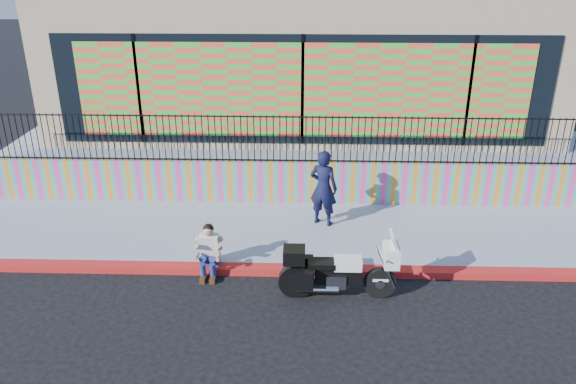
{
  "coord_description": "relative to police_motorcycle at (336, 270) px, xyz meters",
  "views": [
    {
      "loc": [
        0.08,
        -9.96,
        6.15
      ],
      "look_at": [
        -0.28,
        1.2,
        1.31
      ],
      "focal_mm": 35.0,
      "sensor_mm": 36.0,
      "label": 1
    }
  ],
  "objects": [
    {
      "name": "mural_wall",
      "position": [
        -0.7,
        4.04,
        0.12
      ],
      "size": [
        16.0,
        0.2,
        1.1
      ],
      "primitive_type": "cube",
      "color": "#E53C89",
      "rests_on": "sidewalk"
    },
    {
      "name": "sidewalk",
      "position": [
        -0.7,
        2.44,
        -0.5
      ],
      "size": [
        16.0,
        3.0,
        0.15
      ],
      "primitive_type": "cube",
      "color": "#8B93A7",
      "rests_on": "ground"
    },
    {
      "name": "red_curb",
      "position": [
        -0.7,
        0.79,
        -0.5
      ],
      "size": [
        16.0,
        0.3,
        0.15
      ],
      "primitive_type": "cube",
      "color": "#A70B27",
      "rests_on": "ground"
    },
    {
      "name": "police_officer",
      "position": [
        -0.18,
        2.83,
        0.49
      ],
      "size": [
        0.78,
        0.66,
        1.83
      ],
      "primitive_type": "imported",
      "rotation": [
        0.0,
        0.0,
        2.74
      ],
      "color": "black",
      "rests_on": "sidewalk"
    },
    {
      "name": "seated_man",
      "position": [
        -2.55,
        0.69,
        -0.13
      ],
      "size": [
        0.54,
        0.71,
        1.06
      ],
      "color": "navy",
      "rests_on": "ground"
    },
    {
      "name": "storefront_building",
      "position": [
        -0.7,
        8.92,
        2.67
      ],
      "size": [
        14.0,
        8.06,
        4.0
      ],
      "color": "tan",
      "rests_on": "elevated_platform"
    },
    {
      "name": "police_motorcycle",
      "position": [
        0.0,
        0.0,
        0.0
      ],
      "size": [
        2.21,
        0.73,
        1.38
      ],
      "color": "black",
      "rests_on": "ground"
    },
    {
      "name": "elevated_platform",
      "position": [
        -0.7,
        9.14,
        0.05
      ],
      "size": [
        16.0,
        10.0,
        1.25
      ],
      "primitive_type": "cube",
      "color": "#8B93A7",
      "rests_on": "ground"
    },
    {
      "name": "ground",
      "position": [
        -0.7,
        0.79,
        -0.58
      ],
      "size": [
        90.0,
        90.0,
        0.0
      ],
      "primitive_type": "plane",
      "color": "black",
      "rests_on": "ground"
    },
    {
      "name": "metal_fence",
      "position": [
        -0.7,
        4.04,
        1.27
      ],
      "size": [
        15.8,
        0.04,
        1.2
      ],
      "primitive_type": null,
      "color": "black",
      "rests_on": "mural_wall"
    }
  ]
}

